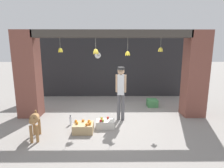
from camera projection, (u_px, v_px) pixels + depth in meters
name	position (u px, v px, depth m)	size (l,w,h in m)	color
ground_plane	(112.00, 118.00, 5.85)	(60.00, 60.00, 0.00)	gray
shop_back_wall	(112.00, 67.00, 8.50)	(6.92, 0.12, 2.87)	#232326
shop_pillar_left	(28.00, 75.00, 5.85)	(0.70, 0.60, 2.87)	brown
shop_pillar_right	(195.00, 75.00, 5.90)	(0.70, 0.60, 2.87)	brown
storefront_awning	(112.00, 34.00, 5.46)	(5.02, 0.25, 0.81)	#3D3833
dog	(34.00, 121.00, 4.40)	(0.37, 0.82, 0.71)	#9E7042
shopkeeper	(121.00, 89.00, 5.56)	(0.34, 0.30, 1.73)	#56565B
fruit_crate_oranges	(83.00, 128.00, 4.85)	(0.55, 0.44, 0.32)	tan
fruit_crate_apples	(105.00, 124.00, 5.14)	(0.54, 0.32, 0.30)	silver
produce_box_green	(152.00, 103.00, 7.09)	(0.40, 0.41, 0.30)	#42844C
water_bottle	(71.00, 120.00, 5.33)	(0.06, 0.06, 0.30)	silver
wall_clock	(98.00, 55.00, 8.31)	(0.31, 0.03, 0.31)	black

